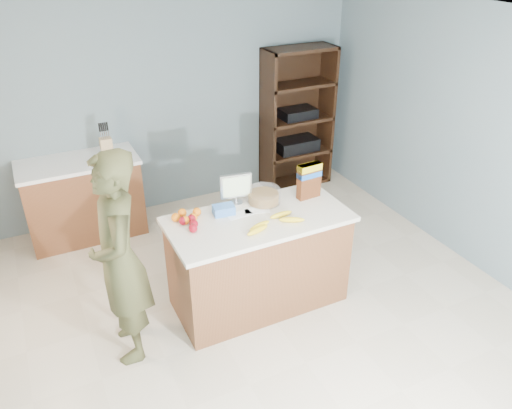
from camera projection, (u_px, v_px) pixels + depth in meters
name	position (u px, v px, depth m)	size (l,w,h in m)	color
floor	(273.00, 320.00, 4.43)	(4.50, 5.00, 0.02)	beige
walls	(277.00, 147.00, 3.62)	(4.52, 5.02, 2.51)	slate
counter_peninsula	(258.00, 264.00, 4.46)	(1.56, 0.76, 0.90)	brown
back_cabinet	(84.00, 198.00, 5.47)	(1.24, 0.62, 0.90)	brown
shelving_unit	(295.00, 121.00, 6.45)	(0.90, 0.40, 1.80)	black
person	(120.00, 260.00, 3.72)	(0.64, 0.42, 1.75)	#3E3E21
knife_block	(107.00, 147.00, 5.27)	(0.12, 0.10, 0.31)	tan
envelopes	(248.00, 212.00, 4.30)	(0.40, 0.17, 0.00)	white
bananas	(273.00, 222.00, 4.11)	(0.55, 0.22, 0.05)	yellow
apples	(190.00, 223.00, 4.08)	(0.15, 0.22, 0.07)	maroon
oranges	(187.00, 216.00, 4.18)	(0.26, 0.20, 0.07)	orange
blue_carton	(224.00, 210.00, 4.26)	(0.18, 0.12, 0.08)	blue
salad_bowl	(264.00, 196.00, 4.43)	(0.30, 0.30, 0.13)	#267219
tv	(236.00, 187.00, 4.37)	(0.28, 0.12, 0.28)	silver
cereal_box	(309.00, 178.00, 4.45)	(0.22, 0.10, 0.33)	#592B14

